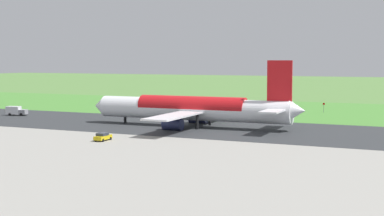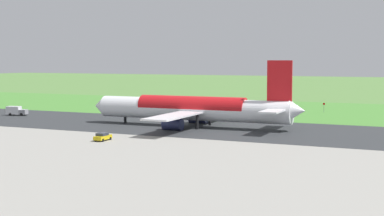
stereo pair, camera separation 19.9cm
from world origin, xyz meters
name	(u,v)px [view 1 (the left image)]	position (x,y,z in m)	size (l,w,h in m)	color
ground_plane	(197,127)	(0.00, 0.00, 0.00)	(800.00, 800.00, 0.00)	#547F3D
runway_asphalt	(197,127)	(0.00, 0.00, 0.03)	(600.00, 36.59, 0.06)	#2D3033
apron_concrete	(58,165)	(0.00, 52.51, 0.03)	(440.00, 110.00, 0.05)	gray
grass_verge_foreground	(259,110)	(0.00, -48.18, 0.02)	(600.00, 80.00, 0.04)	#478534
airliner_main	(193,109)	(1.01, -0.01, 4.35)	(54.03, 44.11, 15.88)	white
service_truck_baggage	(16,111)	(57.92, -3.34, 1.40)	(6.18, 3.63, 2.65)	gray
service_car_followme	(103,137)	(7.97, 28.12, 0.84)	(1.99, 4.24, 1.62)	gold
no_stopping_sign	(324,107)	(-20.18, -48.22, 1.74)	(0.60, 0.10, 2.95)	slate
traffic_cone_orange	(303,110)	(-13.62, -50.28, 0.28)	(0.40, 0.40, 0.55)	orange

